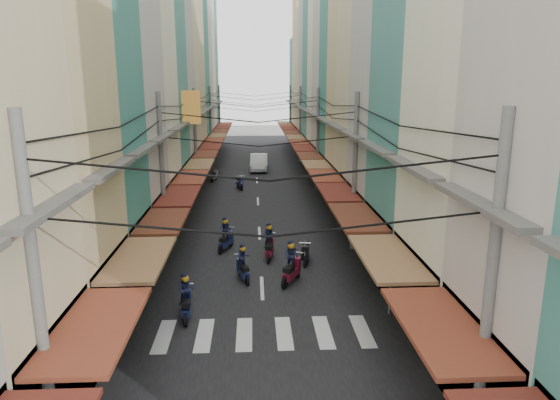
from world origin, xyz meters
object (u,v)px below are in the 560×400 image
object	(u,v)px
market_umbrella	(438,250)
traffic_sign	(391,262)
bicycle	(404,295)
white_car	(259,170)

from	to	relation	value
market_umbrella	traffic_sign	distance (m)	2.87
bicycle	traffic_sign	xyz separation A→B (m)	(-1.15, -1.73, 2.14)
white_car	bicycle	xyz separation A→B (m)	(5.68, -30.36, 0.00)
market_umbrella	traffic_sign	size ratio (longest dim) A/B	0.77
white_car	traffic_sign	world-z (taller)	traffic_sign
bicycle	traffic_sign	distance (m)	2.98
traffic_sign	market_umbrella	bearing A→B (deg)	33.64
white_car	market_umbrella	distance (m)	31.35
traffic_sign	bicycle	bearing A→B (deg)	56.36
white_car	traffic_sign	distance (m)	32.48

